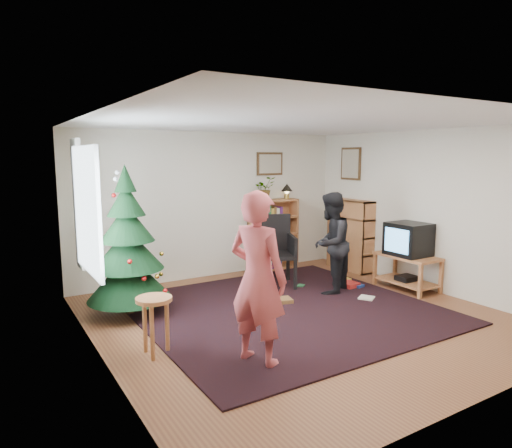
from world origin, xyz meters
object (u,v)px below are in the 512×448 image
armchair (270,247)px  picture_back (270,164)px  christmas_tree (128,253)px  tv_stand (407,269)px  crt_tv (408,239)px  stool (154,310)px  potted_plant (264,188)px  bookshelf_right (350,234)px  picture_right (351,164)px  table_lamp (287,189)px  person_standing (258,278)px  person_by_chair (331,243)px  bookshelf_back (273,234)px

armchair → picture_back: bearing=81.3°
picture_back → christmas_tree: bearing=-158.0°
tv_stand → crt_tv: (-0.00, 0.00, 0.48)m
stool → potted_plant: bearing=40.1°
picture_back → stool: bearing=-140.3°
picture_back → christmas_tree: size_ratio=0.28×
picture_back → bookshelf_right: bearing=-37.3°
picture_back → potted_plant: (-0.20, -0.14, -0.44)m
bookshelf_right → armchair: bearing=92.6°
picture_right → tv_stand: picture_right is taller
picture_right → potted_plant: picture_right is taller
picture_back → armchair: bearing=-122.6°
picture_back → table_lamp: bearing=-24.5°
bookshelf_right → tv_stand: bookshelf_right is taller
potted_plant → table_lamp: 0.50m
picture_back → tv_stand: size_ratio=0.57×
crt_tv → person_standing: bearing=-163.7°
bookshelf_right → potted_plant: (-1.39, 0.77, 0.85)m
picture_back → person_by_chair: 2.20m
bookshelf_right → table_lamp: table_lamp is taller
bookshelf_right → bookshelf_back: bearing=57.1°
person_by_chair → picture_back: bearing=-122.2°
stool → person_by_chair: size_ratio=0.41×
armchair → table_lamp: size_ratio=4.01×
table_lamp → picture_right: bearing=-29.8°
armchair → stool: 2.99m
christmas_tree → person_standing: bearing=-71.8°
bookshelf_right → stool: (-4.33, -1.70, -0.18)m
picture_back → crt_tv: (1.07, -2.34, -1.14)m
person_standing → armchair: bearing=-60.1°
picture_right → crt_tv: bearing=-99.1°
bookshelf_back → crt_tv: 2.46m
person_standing → picture_right: bearing=-78.8°
bookshelf_back → tv_stand: size_ratio=1.35×
stool → person_standing: size_ratio=0.36×
crt_tv → person_standing: 3.52m
person_standing → person_by_chair: (2.21, 1.47, -0.11)m
potted_plant → picture_back: bearing=33.4°
picture_right → christmas_tree: (-4.33, -0.49, -1.12)m
christmas_tree → person_standing: christmas_tree is taller
bookshelf_back → crt_tv: size_ratio=2.22×
christmas_tree → tv_stand: size_ratio=2.07×
person_by_chair → stool: bearing=-15.2°
armchair → table_lamp: bearing=66.5°
person_standing → person_by_chair: person_standing is taller
christmas_tree → crt_tv: bearing=-15.5°
picture_back → table_lamp: (0.30, -0.14, -0.46)m
crt_tv → bookshelf_right: bearing=85.1°
bookshelf_back → crt_tv: (1.07, -2.21, 0.14)m
stool → person_standing: (0.83, -0.72, 0.39)m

